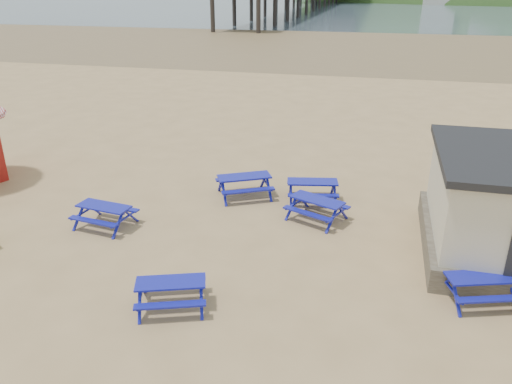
# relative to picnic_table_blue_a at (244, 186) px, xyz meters

# --- Properties ---
(ground) EXTENTS (400.00, 400.00, 0.00)m
(ground) POSITION_rel_picnic_table_blue_a_xyz_m (-0.44, -3.29, -0.41)
(ground) COLOR tan
(ground) RESTS_ON ground
(wet_sand) EXTENTS (400.00, 400.00, 0.00)m
(wet_sand) POSITION_rel_picnic_table_blue_a_xyz_m (-0.44, 51.71, -0.41)
(wet_sand) COLOR olive
(wet_sand) RESTS_ON ground
(sea) EXTENTS (400.00, 400.00, 0.00)m
(sea) POSITION_rel_picnic_table_blue_a_xyz_m (-0.44, 166.71, -0.41)
(sea) COLOR #445562
(sea) RESTS_ON ground
(picnic_table_blue_a) EXTENTS (2.48, 2.33, 0.83)m
(picnic_table_blue_a) POSITION_rel_picnic_table_blue_a_xyz_m (0.00, 0.00, 0.00)
(picnic_table_blue_a) COLOR #181398
(picnic_table_blue_a) RESTS_ON ground
(picnic_table_blue_b) EXTENTS (2.25, 2.07, 0.76)m
(picnic_table_blue_b) POSITION_rel_picnic_table_blue_a_xyz_m (2.93, -1.34, -0.03)
(picnic_table_blue_b) COLOR #181398
(picnic_table_blue_b) RESTS_ON ground
(picnic_table_blue_c) EXTENTS (2.10, 1.83, 0.77)m
(picnic_table_blue_c) POSITION_rel_picnic_table_blue_a_xyz_m (2.54, 0.24, -0.03)
(picnic_table_blue_c) COLOR #181398
(picnic_table_blue_c) RESTS_ON ground
(picnic_table_blue_d) EXTENTS (1.96, 1.66, 0.75)m
(picnic_table_blue_d) POSITION_rel_picnic_table_blue_a_xyz_m (-3.82, -3.55, -0.04)
(picnic_table_blue_d) COLOR #181398
(picnic_table_blue_d) RESTS_ON ground
(picnic_table_blue_e) EXTENTS (2.09, 1.89, 0.72)m
(picnic_table_blue_e) POSITION_rel_picnic_table_blue_a_xyz_m (0.07, -7.15, -0.05)
(picnic_table_blue_e) COLOR #181398
(picnic_table_blue_e) RESTS_ON ground
(picnic_table_blue_f) EXTENTS (2.04, 1.84, 0.71)m
(picnic_table_blue_f) POSITION_rel_picnic_table_blue_a_xyz_m (7.56, -5.01, -0.06)
(picnic_table_blue_f) COLOR #181398
(picnic_table_blue_f) RESTS_ON ground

